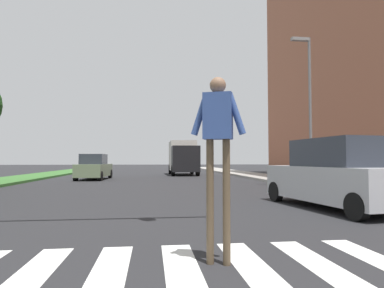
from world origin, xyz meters
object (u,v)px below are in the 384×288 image
(suv_crossing, at_px, (336,175))
(street_lamp_right, at_px, (308,97))
(pedestrian_performer, at_px, (218,138))
(truck_box_delivery, at_px, (183,157))
(sedan_midblock, at_px, (94,168))

(suv_crossing, bearing_deg, street_lamp_right, 69.13)
(suv_crossing, bearing_deg, pedestrian_performer, -133.60)
(suv_crossing, xyz_separation_m, truck_box_delivery, (-2.35, 21.54, 0.70))
(street_lamp_right, bearing_deg, sedan_midblock, 146.37)
(street_lamp_right, relative_size, truck_box_delivery, 1.21)
(pedestrian_performer, height_order, truck_box_delivery, truck_box_delivery)
(sedan_midblock, bearing_deg, truck_box_delivery, 43.77)
(pedestrian_performer, bearing_deg, sedan_midblock, 103.91)
(street_lamp_right, bearing_deg, pedestrian_performer, -121.18)
(sedan_midblock, xyz_separation_m, truck_box_delivery, (6.84, 6.55, 0.82))
(pedestrian_performer, relative_size, truck_box_delivery, 0.40)
(pedestrian_performer, distance_m, sedan_midblock, 20.16)
(pedestrian_performer, bearing_deg, street_lamp_right, 58.82)
(street_lamp_right, distance_m, pedestrian_performer, 13.92)
(suv_crossing, xyz_separation_m, sedan_midblock, (-9.19, 14.98, -0.12))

